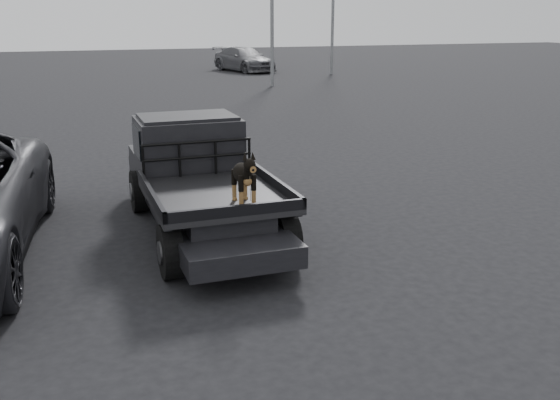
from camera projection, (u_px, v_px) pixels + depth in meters
name	position (u px, v px, depth m)	size (l,w,h in m)	color
ground	(198.00, 288.00, 8.21)	(120.00, 120.00, 0.00)	black
flatbed_ute	(202.00, 205.00, 10.20)	(2.00, 5.40, 0.92)	black
ute_cab	(188.00, 140.00, 10.80)	(1.72, 1.30, 0.88)	black
headache_rack	(198.00, 159.00, 10.17)	(1.80, 0.08, 0.55)	black
dog	(243.00, 178.00, 8.61)	(0.32, 0.60, 0.74)	black
distant_car_b	(244.00, 59.00, 39.43)	(2.08, 5.12, 1.49)	#4E4F54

